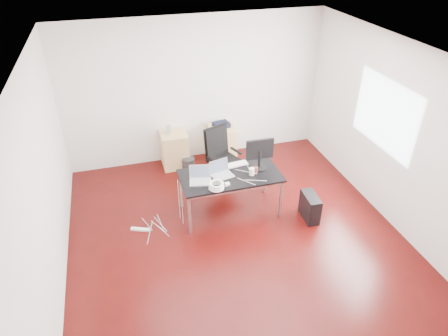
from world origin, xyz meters
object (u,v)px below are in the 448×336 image
object	(u,v)px
office_chair	(222,154)
pc_tower	(310,207)
filing_cabinet_right	(222,143)
desk	(230,178)
filing_cabinet_left	(175,150)

from	to	relation	value
office_chair	pc_tower	size ratio (longest dim) A/B	2.40
office_chair	filing_cabinet_right	xyz separation A→B (m)	(0.25, 0.85, -0.26)
desk	filing_cabinet_right	bearing A→B (deg)	78.52
office_chair	pc_tower	distance (m)	1.81
filing_cabinet_left	filing_cabinet_right	bearing A→B (deg)	0.00
desk	pc_tower	xyz separation A→B (m)	(1.20, -0.52, -0.46)
desk	pc_tower	distance (m)	1.38
office_chair	pc_tower	world-z (taller)	office_chair
desk	filing_cabinet_left	size ratio (longest dim) A/B	2.29
office_chair	desk	bearing A→B (deg)	-119.23
pc_tower	desk	bearing A→B (deg)	160.12
filing_cabinet_right	pc_tower	size ratio (longest dim) A/B	1.56
filing_cabinet_right	pc_tower	distance (m)	2.40
filing_cabinet_right	office_chair	bearing A→B (deg)	-106.33
desk	office_chair	size ratio (longest dim) A/B	1.48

